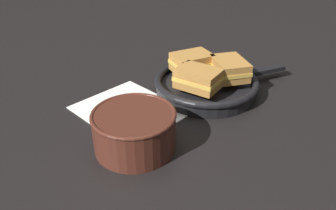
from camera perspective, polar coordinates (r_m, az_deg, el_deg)
ground_plane at (r=0.74m, az=-2.31°, el=-2.78°), size 4.00×4.00×0.00m
napkin at (r=0.78m, az=-6.74°, el=-0.80°), size 0.25×0.22×0.00m
soup_bowl at (r=0.64m, az=-5.89°, el=-4.04°), size 0.16×0.16×0.08m
spoon at (r=0.77m, az=-3.48°, el=-0.57°), size 0.14×0.11×0.01m
skillet at (r=0.85m, az=6.76°, el=3.50°), size 0.27×0.37×0.04m
sandwich_near_left at (r=0.84m, az=10.68°, el=6.28°), size 0.12×0.11×0.05m
sandwich_near_right at (r=0.87m, az=4.17°, el=7.44°), size 0.10×0.12×0.05m
sandwich_far_left at (r=0.78m, az=5.54°, el=4.52°), size 0.12×0.10×0.05m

